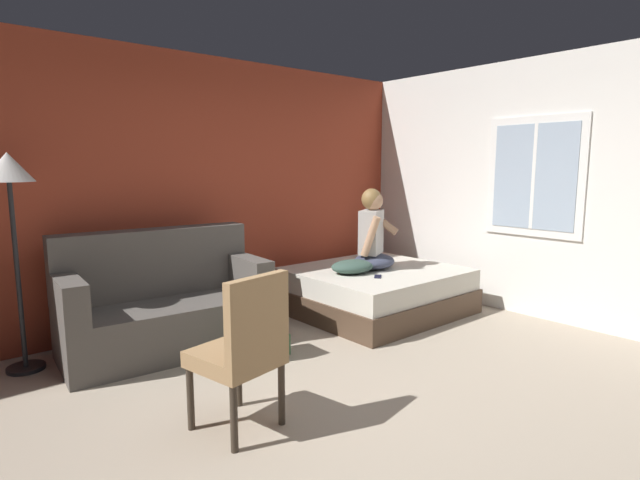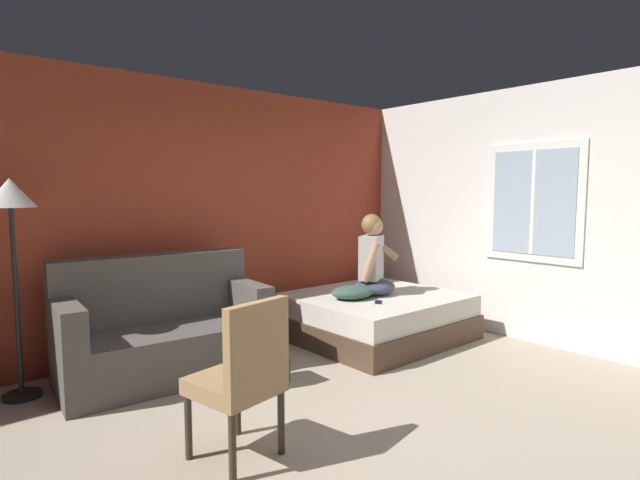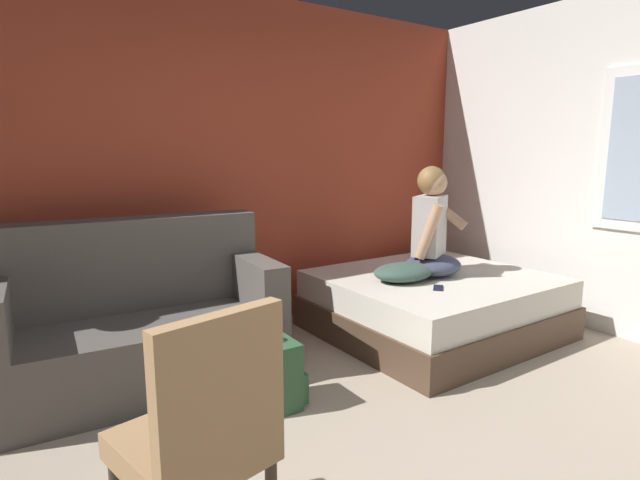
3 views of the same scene
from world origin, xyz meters
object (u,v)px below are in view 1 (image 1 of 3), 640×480
Objects in this scene: floor_lamp at (10,189)px; backpack at (270,334)px; bed at (375,290)px; couch at (164,305)px; cell_phone at (378,276)px; side_chair at (243,347)px; person_seated at (373,236)px; throw_pillow at (353,266)px.

backpack is at bearing -31.91° from floor_lamp.
backpack is (-1.64, -0.35, -0.04)m from bed.
couch is 12.22× the size of cell_phone.
cell_phone is at bearing 23.45° from side_chair.
couch is 2.31m from person_seated.
throw_pillow is at bearing 15.17° from backpack.
bed is at bearing -10.39° from couch.
backpack is at bearing -168.05° from bed.
throw_pillow is (1.90, -0.41, 0.16)m from couch.
backpack is (-1.65, -0.40, -0.64)m from person_seated.
couch is at bearing 170.79° from person_seated.
bed is 3.77× the size of backpack.
backpack is 1.39m from throw_pillow.
floor_lamp reaches higher than couch.
cell_phone is 3.29m from floor_lamp.
person_seated is 1.91× the size of backpack.
throw_pillow is at bearing 179.24° from bed.
side_chair reaches higher than bed.
side_chair reaches higher than backpack.
throw_pillow is (2.10, 1.24, 0.02)m from side_chair.
throw_pillow is (-0.34, 0.00, 0.31)m from bed.
throw_pillow is (1.30, 0.35, 0.36)m from backpack.
side_chair is 1.24m from backpack.
bed is 1.97× the size of person_seated.
cell_phone is at bearing -133.07° from bed.
couch is 3.67× the size of throw_pillow.
couch is 0.99m from backpack.
backpack is 3.18× the size of cell_phone.
person_seated is 0.51× the size of floor_lamp.
bed is 1.02× the size of floor_lamp.
couch is 2.01× the size of person_seated.
throw_pillow reaches higher than cell_phone.
floor_lamp is (-3.28, 0.62, 0.59)m from person_seated.
couch reaches higher than throw_pillow.
backpack is at bearing -164.83° from throw_pillow.
bed is 2.75m from side_chair.
person_seated reaches higher than backpack.
cell_phone is at bearing 2.06° from backpack.
floor_lamp reaches higher than backpack.
cell_phone is 0.08× the size of floor_lamp.
side_chair is 1.12× the size of person_seated.
couch is (-2.24, 0.41, 0.16)m from bed.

